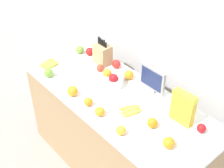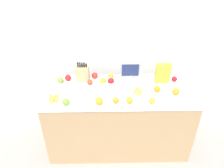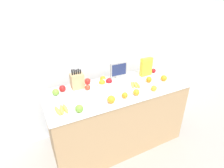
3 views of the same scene
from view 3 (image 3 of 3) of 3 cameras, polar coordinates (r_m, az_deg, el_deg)
ground_plane at (r=2.74m, az=1.71°, el=-18.19°), size 14.00×14.00×0.00m
wall_back at (r=2.53m, az=-4.28°, el=12.25°), size 9.00×0.06×2.60m
counter at (r=2.44m, az=1.86°, el=-10.65°), size 1.80×0.72×0.91m
knife_block at (r=2.19m, az=-11.30°, el=1.02°), size 0.16×0.12×0.29m
small_monitor at (r=2.41m, az=2.19°, el=4.65°), size 0.25×0.03×0.23m
cereal_box at (r=2.53m, az=11.13°, el=5.78°), size 0.18×0.07×0.26m
fruit_bowl at (r=2.16m, az=-2.05°, el=-0.20°), size 0.21×0.21×0.13m
banana_bunch_left at (r=1.83m, az=-16.16°, el=-8.00°), size 0.13×0.18×0.04m
banana_bunch_right at (r=2.25m, az=7.56°, el=-0.20°), size 0.15×0.20×0.03m
apple_by_knife_block at (r=2.17m, az=-15.89°, el=-1.41°), size 0.08×0.08×0.08m
apple_rightmost at (r=2.29m, az=-7.97°, el=0.89°), size 0.08×0.08×0.08m
apple_front at (r=2.12m, az=-17.95°, el=-2.51°), size 0.08×0.08×0.08m
apple_leftmost at (r=2.68m, az=13.41°, el=4.28°), size 0.07×0.07×0.07m
apple_rear at (r=2.15m, az=-7.93°, el=-1.10°), size 0.07×0.07×0.07m
apple_near_bananas at (r=1.76m, az=-10.65°, el=-7.88°), size 0.08×0.08×0.08m
orange_back_center at (r=2.45m, az=16.58°, el=1.87°), size 0.08×0.08×0.08m
orange_front_right at (r=2.32m, az=-2.98°, el=1.59°), size 0.08×0.08×0.08m
orange_mid_right at (r=2.03m, az=7.94°, el=-2.69°), size 0.08×0.08×0.08m
orange_front_center at (r=2.37m, az=11.96°, el=1.44°), size 0.08×0.08×0.08m
orange_by_cereal at (r=2.16m, az=13.51°, el=-1.35°), size 0.07×0.07×0.07m
orange_mid_left at (r=1.87m, az=-0.27°, el=-5.03°), size 0.09×0.09×0.09m
orange_near_bowl at (r=1.97m, az=4.19°, el=-3.67°), size 0.07×0.07×0.07m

